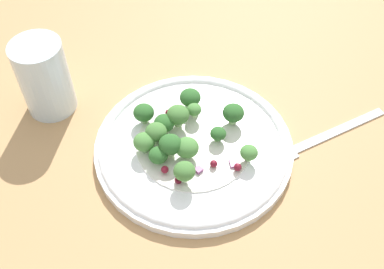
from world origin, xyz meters
TOP-DOWN VIEW (x-y plane):
  - ground_plane at (0.00, 0.00)cm, footprint 180.00×180.00cm
  - plate at (0.46, -0.06)cm, footprint 25.77×25.77cm
  - dressing_pool at (0.46, -0.06)cm, footprint 14.94×14.94cm
  - broccoli_floret_0 at (2.79, 3.85)cm, footprint 2.76×2.76cm
  - broccoli_floret_1 at (0.30, 5.30)cm, footprint 2.44×2.44cm
  - broccoli_floret_2 at (3.58, 0.12)cm, footprint 2.95×2.95cm
  - broccoli_floret_3 at (-0.07, 3.50)cm, footprint 2.91×2.91cm
  - broccoli_floret_4 at (0.45, -6.31)cm, footprint 2.87×2.87cm
  - broccoli_floret_5 at (5.71, -3.36)cm, footprint 2.87×2.87cm
  - broccoli_floret_6 at (-1.33, -2.89)cm, footprint 2.07×2.07cm
  - broccoli_floret_7 at (-4.26, 4.27)cm, footprint 2.64×2.64cm
  - broccoli_floret_8 at (-6.06, -4.09)cm, footprint 2.24×2.24cm
  - broccoli_floret_9 at (3.86, 1.97)cm, footprint 2.70×2.70cm
  - broccoli_floret_10 at (-1.26, 1.88)cm, footprint 2.95×2.95cm
  - broccoli_floret_11 at (2.59, 5.74)cm, footprint 2.74×2.74cm
  - broccoli_floret_12 at (6.89, 3.27)cm, footprint 2.76×2.76cm
  - broccoli_floret_13 at (3.55, -2.52)cm, footprint 1.95×1.95cm
  - cranberry_0 at (-3.90, 4.92)cm, footprint 0.95×0.95cm
  - cranberry_1 at (-1.82, 5.53)cm, footprint 0.96×0.96cm
  - cranberry_2 at (-6.52, -2.06)cm, footprint 0.98×0.98cm
  - cranberry_3 at (6.02, 0.15)cm, footprint 0.89×0.89cm
  - cranberry_4 at (-4.36, 0.08)cm, footprint 0.94×0.94cm
  - onion_bit_0 at (-5.45, -2.22)cm, footprint 1.62×1.38cm
  - onion_bit_1 at (-3.92, 1.95)cm, footprint 0.96×1.00cm
  - onion_bit_2 at (5.38, 0.87)cm, footprint 0.96×0.94cm
  - fork at (-8.10, -15.24)cm, footprint 4.00×18.68cm
  - water_glass at (17.97, 11.91)cm, footprint 6.84×6.84cm

SIDE VIEW (x-z plane):
  - ground_plane at x=0.00cm, z-range -2.00..0.00cm
  - fork at x=-8.10cm, z-range 0.00..0.50cm
  - plate at x=0.46cm, z-range 0.01..1.71cm
  - dressing_pool at x=0.46cm, z-range 1.20..1.40cm
  - onion_bit_0 at x=-5.45cm, z-range 1.24..1.73cm
  - onion_bit_1 at x=-3.92cm, z-range 1.43..1.87cm
  - onion_bit_2 at x=5.38cm, z-range 1.64..2.02cm
  - cranberry_0 at x=-3.90cm, z-range 1.36..2.31cm
  - cranberry_3 at x=6.02cm, z-range 1.40..2.29cm
  - cranberry_4 at x=-4.36cm, z-range 1.40..2.34cm
  - cranberry_2 at x=-6.52cm, z-range 1.53..2.51cm
  - cranberry_1 at x=-1.82cm, z-range 1.61..2.57cm
  - broccoli_floret_6 at x=-1.33cm, z-range 1.62..3.72cm
  - broccoli_floret_1 at x=0.30cm, z-range 1.53..3.99cm
  - broccoli_floret_8 at x=-6.06cm, z-range 1.77..4.03cm
  - broccoli_floret_9 at x=3.86cm, z-range 1.59..4.32cm
  - broccoli_floret_11 at x=2.59cm, z-range 1.64..4.41cm
  - broccoli_floret_5 at x=5.71cm, z-range 1.58..4.48cm
  - broccoli_floret_12 at x=6.89cm, z-range 1.64..4.43cm
  - broccoli_floret_13 at x=3.55cm, z-range 2.09..4.07cm
  - broccoli_floret_10 at x=-1.26cm, z-range 1.64..4.63cm
  - broccoli_floret_4 at x=0.45cm, z-range 1.81..4.71cm
  - broccoli_floret_0 at x=2.79cm, z-range 2.09..4.89cm
  - broccoli_floret_7 at x=-4.26cm, z-range 2.20..4.88cm
  - broccoli_floret_2 at x=3.58cm, z-range 2.09..5.08cm
  - broccoli_floret_3 at x=-0.07cm, z-range 2.15..5.10cm
  - water_glass at x=17.97cm, z-range 0.00..10.81cm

